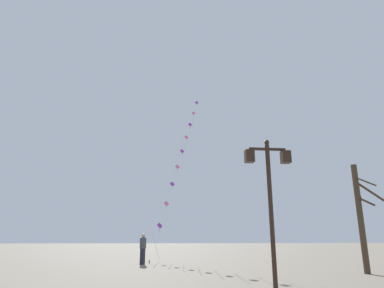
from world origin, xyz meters
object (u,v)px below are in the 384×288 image
kite_train (180,159)px  bare_tree (361,213)px  kite_flyer (143,248)px  twin_lantern_lamp_post (269,182)px

kite_train → bare_tree: 15.47m
kite_train → bare_tree: (7.31, -12.59, -5.24)m
kite_train → bare_tree: bearing=-59.9°
kite_flyer → bare_tree: 11.76m
twin_lantern_lamp_post → kite_train: size_ratio=0.30×
kite_train → kite_flyer: size_ratio=8.79×
twin_lantern_lamp_post → kite_flyer: size_ratio=2.67×
kite_flyer → bare_tree: bare_tree is taller
kite_flyer → bare_tree: (9.81, -6.27, 1.63)m
twin_lantern_lamp_post → bare_tree: (5.52, 4.21, -0.63)m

